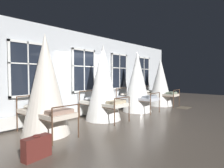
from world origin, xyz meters
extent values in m
plane|color=brown|center=(0.00, 0.00, 0.00)|extent=(25.48, 25.48, 0.00)
cube|color=silver|center=(0.00, 1.18, 1.66)|extent=(13.74, 0.10, 3.31)
cube|color=black|center=(-2.27, 1.07, 1.82)|extent=(1.18, 0.02, 1.70)
cube|color=silver|center=(-2.27, 1.07, 1.00)|extent=(1.18, 0.06, 0.07)
cube|color=silver|center=(-2.27, 1.07, 2.63)|extent=(1.18, 0.06, 0.07)
cube|color=silver|center=(-2.83, 1.07, 1.82)|extent=(0.07, 0.06, 1.70)
cube|color=silver|center=(-1.71, 1.07, 1.82)|extent=(0.07, 0.06, 1.70)
cube|color=silver|center=(-2.27, 1.07, 1.82)|extent=(0.04, 0.06, 1.70)
cube|color=silver|center=(-2.27, 1.07, 1.99)|extent=(1.18, 0.06, 0.04)
cube|color=black|center=(0.00, 1.07, 1.82)|extent=(1.18, 0.02, 1.70)
cube|color=silver|center=(0.00, 1.07, 1.00)|extent=(1.18, 0.06, 0.07)
cube|color=silver|center=(0.00, 1.07, 2.63)|extent=(1.18, 0.06, 0.07)
cube|color=silver|center=(-0.56, 1.07, 1.82)|extent=(0.07, 0.06, 1.70)
cube|color=silver|center=(0.56, 1.07, 1.82)|extent=(0.07, 0.06, 1.70)
cube|color=silver|center=(0.00, 1.07, 1.82)|extent=(0.04, 0.06, 1.70)
cube|color=silver|center=(0.00, 1.07, 1.99)|extent=(1.18, 0.06, 0.04)
cube|color=black|center=(2.27, 1.07, 1.82)|extent=(1.18, 0.02, 1.70)
cube|color=silver|center=(2.27, 1.07, 1.00)|extent=(1.18, 0.06, 0.07)
cube|color=silver|center=(2.27, 1.07, 2.63)|extent=(1.18, 0.06, 0.07)
cube|color=silver|center=(1.71, 1.07, 1.82)|extent=(0.07, 0.06, 1.70)
cube|color=silver|center=(2.83, 1.07, 1.82)|extent=(0.07, 0.06, 1.70)
cube|color=silver|center=(2.27, 1.07, 1.82)|extent=(0.04, 0.06, 1.70)
cube|color=silver|center=(2.27, 1.07, 1.99)|extent=(1.18, 0.06, 0.04)
cube|color=black|center=(4.54, 1.07, 1.82)|extent=(1.18, 0.02, 1.70)
cube|color=silver|center=(4.54, 1.07, 1.00)|extent=(1.18, 0.06, 0.07)
cube|color=silver|center=(4.54, 1.07, 2.63)|extent=(1.18, 0.06, 0.07)
cube|color=silver|center=(3.98, 1.07, 1.82)|extent=(0.07, 0.06, 1.70)
cube|color=silver|center=(5.10, 1.07, 1.82)|extent=(0.07, 0.06, 1.70)
cube|color=silver|center=(4.54, 1.07, 1.82)|extent=(0.04, 0.06, 1.70)
cube|color=silver|center=(4.54, 1.07, 1.99)|extent=(1.18, 0.06, 0.04)
cube|color=silver|center=(0.00, 1.05, 0.25)|extent=(9.68, 0.10, 0.36)
cylinder|color=#4C3323|center=(-2.69, 0.95, 0.50)|extent=(0.04, 0.04, 1.01)
cylinder|color=#4C3323|center=(-1.90, 0.96, 0.50)|extent=(0.04, 0.04, 1.01)
cylinder|color=#4C3323|center=(-2.67, -0.85, 0.44)|extent=(0.04, 0.04, 0.88)
cylinder|color=#4C3323|center=(-1.89, -0.85, 0.44)|extent=(0.04, 0.04, 0.88)
cylinder|color=#4C3323|center=(-2.68, 0.05, 0.54)|extent=(0.05, 1.80, 0.03)
cylinder|color=#4C3323|center=(-1.90, 0.06, 0.54)|extent=(0.05, 1.80, 0.03)
cylinder|color=#4C3323|center=(-2.30, 0.95, 1.01)|extent=(0.78, 0.04, 0.03)
cylinder|color=#4C3323|center=(-2.28, -0.85, 0.88)|extent=(0.78, 0.04, 0.03)
cube|color=beige|center=(-2.29, 0.05, 0.60)|extent=(0.82, 1.83, 0.12)
ellipsoid|color=#B7B2A3|center=(-2.29, 0.71, 0.73)|extent=(0.61, 0.41, 0.14)
cube|color=gray|center=(-2.28, -0.59, 0.71)|extent=(0.65, 0.37, 0.10)
cone|color=silver|center=(-2.29, 0.05, 1.39)|extent=(1.30, 1.30, 2.78)
cylinder|color=#4C3323|center=(-0.31, 0.99, 0.50)|extent=(0.04, 0.04, 1.01)
cylinder|color=#4C3323|center=(0.47, 0.97, 0.50)|extent=(0.04, 0.04, 1.01)
cylinder|color=#4C3323|center=(-0.37, -0.81, 0.44)|extent=(0.04, 0.04, 0.88)
cylinder|color=#4C3323|center=(0.41, -0.83, 0.44)|extent=(0.04, 0.04, 0.88)
cylinder|color=#4C3323|center=(-0.34, 0.09, 0.54)|extent=(0.09, 1.80, 0.03)
cylinder|color=#4C3323|center=(0.44, 0.07, 0.54)|extent=(0.09, 1.80, 0.03)
cylinder|color=#4C3323|center=(0.08, 0.98, 1.01)|extent=(0.78, 0.06, 0.03)
cylinder|color=#4C3323|center=(0.02, -0.82, 0.88)|extent=(0.78, 0.06, 0.03)
cube|color=silver|center=(0.05, 0.08, 0.60)|extent=(0.85, 1.85, 0.12)
ellipsoid|color=silver|center=(0.07, 0.74, 0.73)|extent=(0.61, 0.42, 0.14)
cube|color=tan|center=(0.03, -0.56, 0.71)|extent=(0.66, 0.38, 0.10)
cone|color=white|center=(0.05, 0.08, 1.39)|extent=(1.30, 1.30, 2.78)
cylinder|color=#4C3323|center=(1.86, 0.93, 0.50)|extent=(0.04, 0.04, 1.01)
cylinder|color=#4C3323|center=(2.64, 0.93, 0.50)|extent=(0.04, 0.04, 1.01)
cylinder|color=#4C3323|center=(1.86, -0.87, 0.44)|extent=(0.04, 0.04, 0.88)
cylinder|color=#4C3323|center=(2.64, -0.88, 0.44)|extent=(0.04, 0.04, 0.88)
cylinder|color=#4C3323|center=(1.86, 0.03, 0.54)|extent=(0.04, 1.80, 0.03)
cylinder|color=#4C3323|center=(2.64, 0.03, 0.54)|extent=(0.04, 1.80, 0.03)
cylinder|color=#4C3323|center=(2.25, 0.93, 1.01)|extent=(0.78, 0.03, 0.03)
cylinder|color=#4C3323|center=(2.25, -0.87, 0.88)|extent=(0.78, 0.03, 0.03)
cube|color=silver|center=(2.25, 0.03, 0.60)|extent=(0.81, 1.83, 0.12)
ellipsoid|color=beige|center=(2.25, 0.69, 0.73)|extent=(0.60, 0.40, 0.14)
cube|color=#8C939E|center=(2.25, -0.61, 0.71)|extent=(0.65, 0.36, 0.10)
cone|color=white|center=(2.25, 0.03, 1.35)|extent=(1.30, 1.30, 2.70)
cylinder|color=#4C3323|center=(4.14, 0.93, 0.50)|extent=(0.04, 0.04, 1.01)
cylinder|color=#4C3323|center=(4.92, 0.95, 0.50)|extent=(0.04, 0.04, 1.01)
cylinder|color=#4C3323|center=(4.17, -0.87, 0.44)|extent=(0.04, 0.04, 0.88)
cylinder|color=#4C3323|center=(4.95, -0.86, 0.44)|extent=(0.04, 0.04, 0.88)
cylinder|color=#4C3323|center=(4.16, 0.03, 0.54)|extent=(0.07, 1.80, 0.03)
cylinder|color=#4C3323|center=(4.94, 0.04, 0.54)|extent=(0.07, 1.80, 0.03)
cylinder|color=#4C3323|center=(4.53, 0.94, 1.01)|extent=(0.78, 0.05, 0.03)
cylinder|color=#4C3323|center=(4.56, -0.86, 0.88)|extent=(0.78, 0.05, 0.03)
cube|color=beige|center=(4.55, 0.04, 0.60)|extent=(0.84, 1.84, 0.12)
ellipsoid|color=silver|center=(4.54, 0.70, 0.73)|extent=(0.61, 0.41, 0.14)
cube|color=slate|center=(4.56, -0.60, 0.71)|extent=(0.65, 0.37, 0.10)
cone|color=white|center=(4.55, 0.04, 1.27)|extent=(1.30, 1.30, 2.54)
cube|color=brown|center=(4.54, -1.25, 0.01)|extent=(0.81, 0.57, 0.01)
cube|color=#5B231E|center=(-3.26, -1.24, 0.22)|extent=(0.58, 0.26, 0.44)
cube|color=tan|center=(-3.27, -1.13, 0.22)|extent=(0.50, 0.07, 0.03)
torus|color=#5B231E|center=(-3.26, -1.24, 0.46)|extent=(0.16, 0.16, 0.02)
camera|label=1|loc=(-5.13, -4.77, 1.63)|focal=31.04mm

